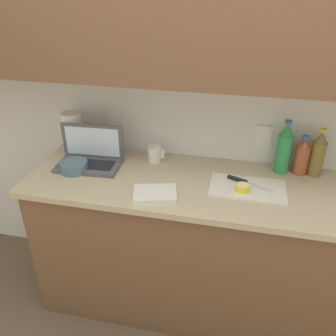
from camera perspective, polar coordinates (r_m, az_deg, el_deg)
The scene contains 14 objects.
ground_plane at distance 2.54m, azimuth 7.11°, elevation -20.65°, with size 12.00×12.00×0.00m, color brown.
wall_back at distance 1.93m, azimuth 10.88°, elevation 17.51°, with size 5.20×0.38×2.60m.
counter_unit at distance 2.21m, azimuth 8.34°, elevation -12.76°, with size 2.18×0.63×0.92m.
laptop at distance 2.15m, azimuth -12.36°, elevation 1.95°, with size 0.38×0.23×0.23m.
cutting_board at distance 1.94m, azimuth 12.65°, elevation -3.16°, with size 0.40×0.24×0.01m, color silver.
knife at distance 1.97m, azimuth 11.86°, elevation -2.08°, with size 0.25×0.12×0.02m.
lemon_half_cut at distance 1.89m, azimuth 11.87°, elevation -3.13°, with size 0.07×0.07×0.04m.
bottle_green_soda at distance 2.13m, azimuth 22.89°, elevation 2.04°, with size 0.08×0.08×0.28m.
bottle_oil_tall at distance 2.12m, azimuth 20.70°, elevation 1.73°, with size 0.08×0.08×0.23m.
bottle_water_clear at distance 2.09m, azimuth 18.11°, elevation 2.96°, with size 0.08×0.08×0.31m.
measuring_cup at distance 2.14m, azimuth -2.16°, elevation 2.30°, with size 0.10×0.08×0.10m.
bowl_white at distance 2.11m, azimuth -14.85°, elevation 0.24°, with size 0.16×0.16×0.06m.
paper_towel_roll at distance 2.31m, azimuth -15.00°, elevation 5.52°, with size 0.12×0.12×0.26m.
dish_towel at distance 1.83m, azimuth -2.11°, elevation -4.13°, with size 0.22×0.16×0.02m, color silver.
Camera 1 is at (0.07, -1.65, 1.93)m, focal length 38.00 mm.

